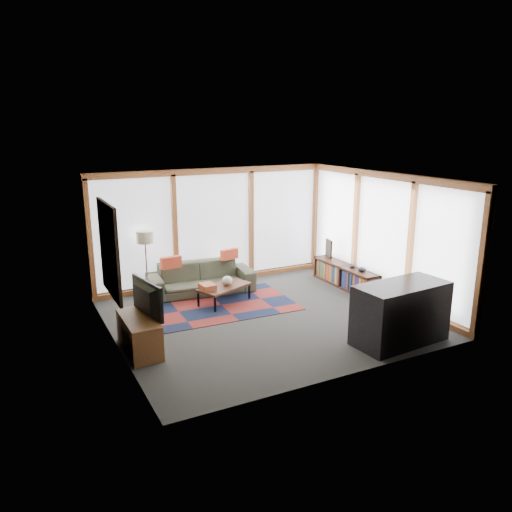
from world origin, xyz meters
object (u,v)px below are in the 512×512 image
sofa (201,278)px  bar_counter (401,313)px  coffee_table (224,294)px  television (141,299)px  floor_lamp (146,264)px  tv_console (139,334)px  bookshelf (345,276)px

sofa → bar_counter: (2.02, -3.86, 0.18)m
coffee_table → television: 2.52m
floor_lamp → television: (-0.73, -2.43, 0.14)m
television → tv_console: bearing=110.2°
bookshelf → bar_counter: (-0.97, -2.75, 0.26)m
bookshelf → television: television is taller
sofa → bar_counter: bar_counter is taller
floor_lamp → bar_counter: (3.12, -4.10, -0.21)m
floor_lamp → bookshelf: size_ratio=0.72×
television → bar_counter: (3.85, -1.67, -0.35)m
bookshelf → tv_console: bearing=-167.0°
sofa → bookshelf: sofa is taller
coffee_table → bookshelf: bookshelf is taller
tv_console → bar_counter: 4.26m
bookshelf → bar_counter: bar_counter is taller
television → bar_counter: size_ratio=0.62×
coffee_table → bar_counter: bearing=-58.8°
bookshelf → television: (-4.81, -1.08, 0.60)m
bookshelf → tv_console: size_ratio=1.75×
bookshelf → floor_lamp: bearing=161.8°
bar_counter → bookshelf: bearing=66.6°
bookshelf → bar_counter: bearing=-109.3°
floor_lamp → tv_console: bearing=-108.1°
television → bar_counter: bearing=-123.8°
coffee_table → tv_console: size_ratio=0.96×
sofa → television: size_ratio=2.25×
bookshelf → television: 4.97m
tv_console → television: television is taller
tv_console → sofa: bearing=49.5°
floor_lamp → television: 2.54m
tv_console → bar_counter: bearing=-22.5°
sofa → bar_counter: 4.36m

